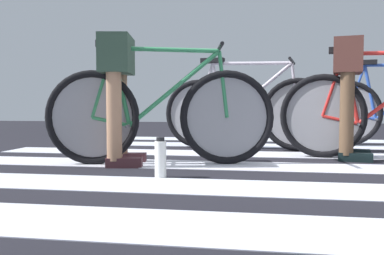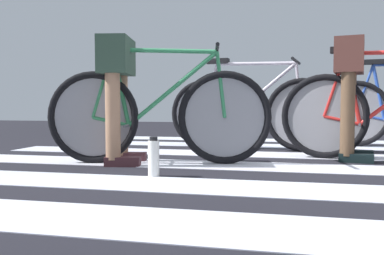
{
  "view_description": "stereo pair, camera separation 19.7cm",
  "coord_description": "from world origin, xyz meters",
  "px_view_note": "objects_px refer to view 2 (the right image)",
  "views": [
    {
      "loc": [
        -0.3,
        -3.24,
        0.48
      ],
      "look_at": [
        -0.83,
        0.07,
        0.29
      ],
      "focal_mm": 38.16,
      "sensor_mm": 36.0,
      "label": 1
    },
    {
      "loc": [
        -0.11,
        -3.24,
        0.48
      ],
      "look_at": [
        -0.83,
        0.07,
        0.29
      ],
      "focal_mm": 38.16,
      "sensor_mm": 36.0,
      "label": 2
    }
  ],
  "objects_px": {
    "bicycle_1_of_4": "(158,114)",
    "cyclist_2_of_4": "(350,82)",
    "cyclist_1_of_4": "(117,83)",
    "bicycle_3_of_4": "(250,112)",
    "water_bottle": "(154,158)"
  },
  "relations": [
    {
      "from": "bicycle_1_of_4",
      "to": "water_bottle",
      "type": "bearing_deg",
      "value": -85.37
    },
    {
      "from": "bicycle_1_of_4",
      "to": "cyclist_2_of_4",
      "type": "xyz_separation_m",
      "value": [
        1.48,
        0.55,
        0.26
      ]
    },
    {
      "from": "cyclist_2_of_4",
      "to": "bicycle_3_of_4",
      "type": "height_order",
      "value": "cyclist_2_of_4"
    },
    {
      "from": "cyclist_1_of_4",
      "to": "cyclist_2_of_4",
      "type": "xyz_separation_m",
      "value": [
        1.78,
        0.6,
        0.02
      ]
    },
    {
      "from": "cyclist_2_of_4",
      "to": "water_bottle",
      "type": "relative_size",
      "value": 3.91
    },
    {
      "from": "bicycle_1_of_4",
      "to": "cyclist_2_of_4",
      "type": "bearing_deg",
      "value": 10.76
    },
    {
      "from": "bicycle_3_of_4",
      "to": "water_bottle",
      "type": "bearing_deg",
      "value": -96.41
    },
    {
      "from": "cyclist_2_of_4",
      "to": "water_bottle",
      "type": "bearing_deg",
      "value": -129.95
    },
    {
      "from": "cyclist_2_of_4",
      "to": "bicycle_1_of_4",
      "type": "bearing_deg",
      "value": -148.82
    },
    {
      "from": "cyclist_1_of_4",
      "to": "water_bottle",
      "type": "height_order",
      "value": "cyclist_1_of_4"
    },
    {
      "from": "cyclist_1_of_4",
      "to": "water_bottle",
      "type": "xyz_separation_m",
      "value": [
        0.44,
        -0.49,
        -0.51
      ]
    },
    {
      "from": "bicycle_3_of_4",
      "to": "water_bottle",
      "type": "xyz_separation_m",
      "value": [
        -0.48,
        -1.7,
        -0.26
      ]
    },
    {
      "from": "cyclist_1_of_4",
      "to": "bicycle_3_of_4",
      "type": "height_order",
      "value": "cyclist_1_of_4"
    },
    {
      "from": "bicycle_1_of_4",
      "to": "cyclist_2_of_4",
      "type": "distance_m",
      "value": 1.6
    },
    {
      "from": "bicycle_1_of_4",
      "to": "water_bottle",
      "type": "distance_m",
      "value": 0.62
    }
  ]
}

